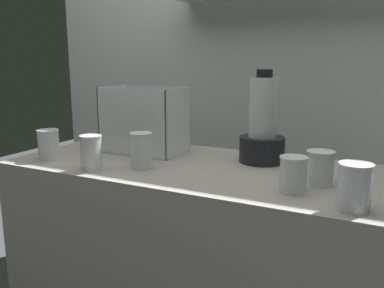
% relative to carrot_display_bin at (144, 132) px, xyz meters
% --- Properties ---
extents(counter, '(1.40, 0.64, 0.90)m').
position_rel_carrot_display_bin_xyz_m(counter, '(0.29, -0.11, -0.54)').
color(counter, '#9E998E').
rests_on(counter, ground_plane).
extents(back_wall_unit, '(2.60, 0.24, 2.50)m').
position_rel_carrot_display_bin_xyz_m(back_wall_unit, '(0.29, 0.66, 0.27)').
color(back_wall_unit, silver).
rests_on(back_wall_unit, ground_plane).
extents(carrot_display_bin, '(0.34, 0.21, 0.28)m').
position_rel_carrot_display_bin_xyz_m(carrot_display_bin, '(0.00, 0.00, 0.00)').
color(carrot_display_bin, white).
rests_on(carrot_display_bin, counter).
extents(blender_pitcher, '(0.18, 0.18, 0.36)m').
position_rel_carrot_display_bin_xyz_m(blender_pitcher, '(0.51, 0.05, 0.04)').
color(blender_pitcher, black).
rests_on(blender_pitcher, counter).
extents(juice_cup_carrot_far_left, '(0.09, 0.09, 0.12)m').
position_rel_carrot_display_bin_xyz_m(juice_cup_carrot_far_left, '(-0.27, -0.29, -0.03)').
color(juice_cup_carrot_far_left, white).
rests_on(juice_cup_carrot_far_left, counter).
extents(juice_cup_mango_left, '(0.08, 0.08, 0.13)m').
position_rel_carrot_display_bin_xyz_m(juice_cup_mango_left, '(-0.00, -0.34, -0.03)').
color(juice_cup_mango_left, white).
rests_on(juice_cup_mango_left, counter).
extents(juice_cup_beet_middle, '(0.08, 0.08, 0.13)m').
position_rel_carrot_display_bin_xyz_m(juice_cup_beet_middle, '(0.14, -0.24, -0.03)').
color(juice_cup_beet_middle, white).
rests_on(juice_cup_beet_middle, counter).
extents(juice_cup_orange_right, '(0.08, 0.08, 0.11)m').
position_rel_carrot_display_bin_xyz_m(juice_cup_orange_right, '(0.71, -0.26, -0.04)').
color(juice_cup_orange_right, white).
rests_on(juice_cup_orange_right, counter).
extents(juice_cup_beet_far_right, '(0.09, 0.09, 0.11)m').
position_rel_carrot_display_bin_xyz_m(juice_cup_beet_far_right, '(0.77, -0.15, -0.04)').
color(juice_cup_beet_far_right, white).
rests_on(juice_cup_beet_far_right, counter).
extents(juice_cup_mango_rightmost, '(0.09, 0.09, 0.13)m').
position_rel_carrot_display_bin_xyz_m(juice_cup_mango_rightmost, '(0.89, -0.34, -0.03)').
color(juice_cup_mango_rightmost, white).
rests_on(juice_cup_mango_rightmost, counter).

